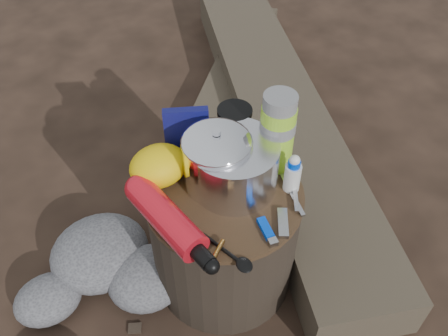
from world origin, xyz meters
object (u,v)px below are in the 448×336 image
fuel_bottle (167,218)px  thermos (277,132)px  log_main (277,112)px  stump (224,237)px  camping_pot (217,159)px  travel_mug (234,129)px

fuel_bottle → thermos: (0.35, 0.06, 0.08)m
log_main → thermos: (-0.36, -0.48, 0.42)m
stump → log_main: (0.53, 0.51, -0.11)m
stump → camping_pot: 0.28m
travel_mug → camping_pot: bearing=-137.9°
fuel_bottle → thermos: thermos is taller
fuel_bottle → travel_mug: 0.33m
stump → log_main: stump is taller
stump → camping_pot: (0.00, 0.04, 0.28)m
log_main → camping_pot: (-0.53, -0.47, 0.39)m
thermos → stump: bearing=-170.3°
travel_mug → log_main: bearing=41.5°
camping_pot → thermos: bearing=-4.3°
log_main → travel_mug: 0.67m
log_main → camping_pot: size_ratio=10.90×
stump → fuel_bottle: fuel_bottle is taller
fuel_bottle → thermos: 0.36m
stump → travel_mug: bearing=51.7°
log_main → travel_mug: (-0.42, -0.37, 0.37)m
fuel_bottle → log_main: bearing=27.1°
camping_pot → travel_mug: camping_pot is taller
fuel_bottle → stump: bearing=-0.5°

